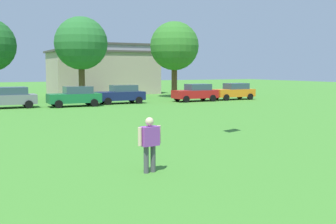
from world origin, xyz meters
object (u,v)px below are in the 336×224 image
object	(u,v)px
adult_bystander	(150,140)
tree_far_right	(174,46)
tree_right	(81,44)
parked_car_navy_3	(121,94)
parked_car_gray_1	(9,97)
parked_car_green_2	(75,96)
parked_car_red_4	(196,92)
parked_car_orange_5	(234,91)

from	to	relation	value
adult_bystander	tree_far_right	bearing A→B (deg)	52.13
tree_right	tree_far_right	world-z (taller)	tree_right
parked_car_navy_3	parked_car_gray_1	bearing A→B (deg)	1.98
adult_bystander	parked_car_green_2	size ratio (longest dim) A/B	0.39
parked_car_navy_3	parked_car_red_4	bearing A→B (deg)	174.29
parked_car_navy_3	tree_right	bearing A→B (deg)	-76.60
parked_car_red_4	adult_bystander	bearing A→B (deg)	57.09
parked_car_gray_1	parked_car_red_4	xyz separation A→B (m)	(16.97, -0.41, 0.00)
parked_car_gray_1	tree_right	distance (m)	11.91
adult_bystander	parked_car_navy_3	xyz separation A→B (m)	(8.04, 24.57, -0.14)
parked_car_orange_5	tree_right	world-z (taller)	tree_right
parked_car_orange_5	adult_bystander	bearing A→B (deg)	50.17
adult_bystander	parked_car_gray_1	bearing A→B (deg)	84.24
parked_car_green_2	parked_car_orange_5	distance (m)	16.53
adult_bystander	parked_car_gray_1	xyz separation A→B (m)	(-1.55, 24.24, -0.14)
parked_car_gray_1	parked_car_orange_5	distance (m)	21.62
adult_bystander	parked_car_orange_5	world-z (taller)	parked_car_orange_5
parked_car_orange_5	tree_far_right	size ratio (longest dim) A/B	0.52
parked_car_gray_1	parked_car_navy_3	world-z (taller)	same
parked_car_red_4	parked_car_navy_3	bearing A→B (deg)	-5.71
parked_car_gray_1	parked_car_green_2	xyz separation A→B (m)	(5.10, -0.82, 0.00)
parked_car_gray_1	parked_car_red_4	world-z (taller)	same
tree_far_right	parked_car_navy_3	bearing A→B (deg)	-146.72
adult_bystander	parked_car_orange_5	xyz separation A→B (m)	(20.07, 24.06, -0.14)
parked_car_gray_1	parked_car_navy_3	xyz separation A→B (m)	(9.59, 0.33, 0.00)
parked_car_green_2	parked_car_orange_5	bearing A→B (deg)	-177.77
parked_car_orange_5	tree_right	xyz separation A→B (m)	(-13.73, 7.65, 4.88)
parked_car_gray_1	tree_right	size ratio (longest dim) A/B	0.51
parked_car_gray_1	parked_car_navy_3	distance (m)	9.59
parked_car_green_2	parked_car_navy_3	world-z (taller)	same
parked_car_green_2	parked_car_orange_5	world-z (taller)	same
adult_bystander	tree_far_right	world-z (taller)	tree_far_right
parked_car_navy_3	tree_far_right	xyz separation A→B (m)	(8.19, 5.38, 4.76)
tree_far_right	tree_right	bearing A→B (deg)	169.87
parked_car_orange_5	parked_car_green_2	bearing A→B (deg)	2.23
parked_car_gray_1	parked_car_green_2	size ratio (longest dim) A/B	1.00
parked_car_gray_1	parked_car_red_4	size ratio (longest dim) A/B	1.00
parked_car_navy_3	parked_car_orange_5	size ratio (longest dim) A/B	1.00
parked_car_gray_1	adult_bystander	bearing A→B (deg)	93.65
parked_car_orange_5	tree_far_right	distance (m)	8.49
tree_far_right	parked_car_orange_5	bearing A→B (deg)	-56.87
tree_right	parked_car_gray_1	bearing A→B (deg)	-136.52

